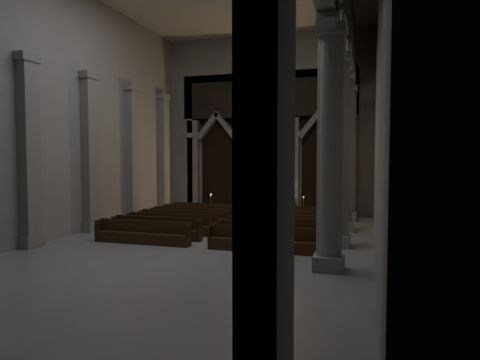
{
  "coord_description": "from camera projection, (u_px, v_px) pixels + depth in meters",
  "views": [
    {
      "loc": [
        6.82,
        -16.86,
        3.75
      ],
      "look_at": [
        0.7,
        3.0,
        2.67
      ],
      "focal_mm": 32.0,
      "sensor_mm": 36.0,
      "label": 1
    }
  ],
  "objects": [
    {
      "name": "sanctuary_step",
      "position": [
        264.0,
        213.0,
        28.4
      ],
      "size": [
        8.5,
        2.6,
        0.15
      ],
      "primitive_type": "cube",
      "color": "gray",
      "rests_on": "ground"
    },
    {
      "name": "altar_rail",
      "position": [
        258.0,
        207.0,
        27.05
      ],
      "size": [
        4.75,
        0.09,
        0.93
      ],
      "color": "black",
      "rests_on": "ground"
    },
    {
      "name": "candle_stand_left",
      "position": [
        211.0,
        210.0,
        27.78
      ],
      "size": [
        0.23,
        0.23,
        1.37
      ],
      "color": "#B47637",
      "rests_on": "ground"
    },
    {
      "name": "right_arcade",
      "position": [
        340.0,
        58.0,
        17.53
      ],
      "size": [
        1.0,
        24.0,
        12.0
      ],
      "color": "gray",
      "rests_on": "ground"
    },
    {
      "name": "left_pilasters",
      "position": [
        113.0,
        155.0,
        23.41
      ],
      "size": [
        0.6,
        13.0,
        8.03
      ],
      "color": "gray",
      "rests_on": "ground"
    },
    {
      "name": "pews",
      "position": [
        228.0,
        226.0,
        21.43
      ],
      "size": [
        9.89,
        7.99,
        1.0
      ],
      "color": "black",
      "rests_on": "ground"
    },
    {
      "name": "candle_stand_right",
      "position": [
        304.0,
        212.0,
        26.63
      ],
      "size": [
        0.23,
        0.23,
        1.34
      ],
      "color": "#B47637",
      "rests_on": "ground"
    },
    {
      "name": "room",
      "position": [
        203.0,
        66.0,
        17.89
      ],
      "size": [
        24.0,
        24.1,
        12.0
      ],
      "color": "gray",
      "rests_on": "ground"
    },
    {
      "name": "worshipper",
      "position": [
        250.0,
        214.0,
        24.25
      ],
      "size": [
        0.49,
        0.4,
        1.16
      ],
      "primitive_type": "imported",
      "rotation": [
        0.0,
        0.0,
        0.35
      ],
      "color": "black",
      "rests_on": "ground"
    },
    {
      "name": "altar",
      "position": [
        281.0,
        205.0,
        28.28
      ],
      "size": [
        1.83,
        0.73,
        0.93
      ],
      "color": "#BAB3A3",
      "rests_on": "sanctuary_step"
    },
    {
      "name": "sanctuary_wall",
      "position": [
        267.0,
        115.0,
        28.95
      ],
      "size": [
        14.0,
        0.77,
        12.0
      ],
      "color": "gray",
      "rests_on": "ground"
    }
  ]
}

